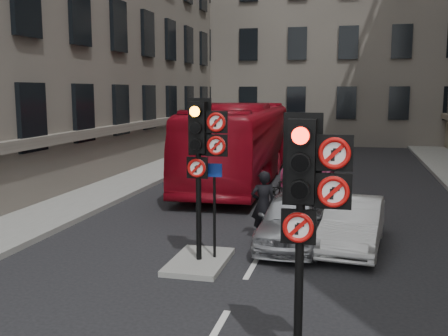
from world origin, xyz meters
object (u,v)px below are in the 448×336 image
at_px(info_sign, 214,197).
at_px(signal_near, 308,189).
at_px(car_pink, 310,166).
at_px(motorcycle, 277,199).
at_px(motorcyclist, 263,205).
at_px(signal_far, 202,144).
at_px(car_white, 353,224).
at_px(car_silver, 292,219).
at_px(bus_red, 240,143).

bearing_deg(info_sign, signal_near, -65.36).
bearing_deg(signal_near, car_pink, 94.21).
distance_m(motorcycle, motorcyclist, 2.64).
bearing_deg(info_sign, signal_far, -139.51).
bearing_deg(car_white, motorcyclist, 177.95).
distance_m(car_silver, car_white, 1.50).
bearing_deg(bus_red, motorcyclist, -75.72).
distance_m(car_white, car_pink, 9.39).
bearing_deg(signal_near, info_sign, 119.50).
relative_size(signal_near, car_silver, 0.94).
relative_size(car_white, info_sign, 1.74).
distance_m(signal_far, car_silver, 3.36).
bearing_deg(bus_red, car_white, -63.08).
height_order(car_pink, motorcyclist, motorcyclist).
bearing_deg(motorcyclist, bus_red, -91.27).
height_order(car_silver, car_white, car_silver).
bearing_deg(car_pink, bus_red, -163.92).
distance_m(signal_near, info_sign, 4.96).
distance_m(car_silver, motorcycle, 3.12).
relative_size(car_silver, car_white, 1.02).
bearing_deg(signal_far, signal_near, -56.98).
xyz_separation_m(car_silver, bus_red, (-3.14, 8.57, 1.02)).
bearing_deg(info_sign, car_white, 26.86).
bearing_deg(motorcyclist, info_sign, 53.89).
bearing_deg(signal_near, car_white, 83.91).
bearing_deg(car_silver, info_sign, -129.91).
relative_size(signal_far, motorcycle, 2.07).
relative_size(car_white, car_pink, 0.78).
relative_size(car_pink, motorcyclist, 2.67).
relative_size(bus_red, motorcycle, 6.93).
height_order(signal_near, signal_far, signal_far).
xyz_separation_m(signal_near, car_silver, (-0.85, 6.01, -1.93)).
relative_size(signal_far, bus_red, 0.30).
bearing_deg(car_silver, motorcycle, 105.34).
relative_size(signal_near, bus_red, 0.30).
xyz_separation_m(car_silver, motorcyclist, (-0.79, 0.40, 0.25)).
distance_m(car_white, motorcycle, 3.71).
bearing_deg(motorcycle, car_white, -42.81).
distance_m(car_white, bus_red, 9.72).
relative_size(signal_near, car_white, 0.96).
bearing_deg(car_white, signal_far, -141.46).
relative_size(car_silver, motorcyclist, 2.12).
bearing_deg(car_pink, info_sign, -94.93).
bearing_deg(motorcycle, info_sign, -89.69).
height_order(signal_far, car_pink, signal_far).
relative_size(car_silver, motorcycle, 2.21).
distance_m(car_silver, car_pink, 9.31).
relative_size(signal_far, car_pink, 0.75).
bearing_deg(signal_far, bus_red, 97.47).
height_order(car_white, bus_red, bus_red).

